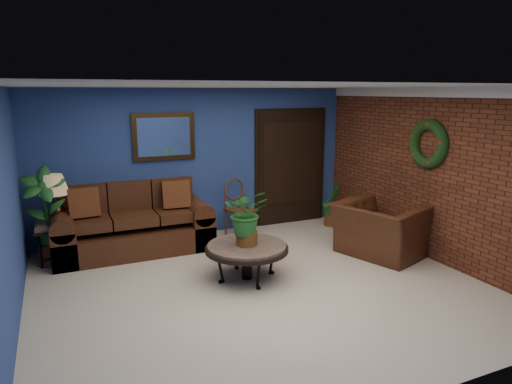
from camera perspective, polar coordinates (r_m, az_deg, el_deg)
name	(u,v)px	position (r m, az deg, el deg)	size (l,w,h in m)	color
floor	(260,287)	(5.95, 0.47, -11.74)	(5.50, 5.50, 0.00)	beige
wall_back	(199,163)	(7.87, -7.09, 3.67)	(5.50, 0.04, 2.50)	navy
wall_left	(5,216)	(5.11, -28.88, -2.61)	(0.04, 5.00, 2.50)	navy
wall_right_brick	(431,175)	(7.13, 21.06, 2.02)	(0.04, 5.00, 2.50)	brown
ceiling	(260,86)	(5.43, 0.52, 13.09)	(5.50, 5.00, 0.02)	silver
crown_molding	(437,92)	(7.01, 21.64, 11.52)	(0.03, 5.00, 0.14)	white
wall_mirror	(164,137)	(7.62, -11.44, 6.79)	(1.02, 0.06, 0.77)	#402B10
closet_door	(290,168)	(8.54, 4.32, 3.06)	(1.44, 0.06, 2.18)	black
wreath	(428,144)	(7.06, 20.71, 5.65)	(0.72, 0.72, 0.16)	black
sofa	(132,228)	(7.41, -15.18, -4.40)	(2.36, 1.02, 1.06)	#4A2415
coffee_table	(247,249)	(6.05, -1.16, -7.11)	(1.10, 1.10, 0.47)	#494440
end_table	(58,231)	(7.27, -23.47, -4.53)	(0.64, 0.64, 0.58)	#494440
table_lamp	(55,193)	(7.13, -23.87, -0.09)	(0.41, 0.41, 0.68)	#402B10
side_chair	(238,204)	(7.83, -2.30, -1.46)	(0.50, 0.50, 0.99)	#562D18
armchair	(380,230)	(7.16, 15.27, -4.55)	(1.23, 1.07, 0.80)	#4A2415
coffee_plant	(247,214)	(5.90, -1.18, -2.78)	(0.70, 0.65, 0.75)	brown
floor_plant	(332,205)	(8.54, 9.46, -1.59)	(0.40, 0.35, 0.77)	brown
tall_plant	(45,213)	(7.10, -24.88, -2.38)	(0.68, 0.51, 1.42)	brown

